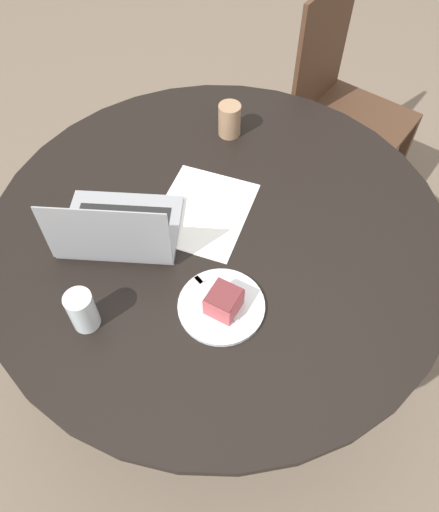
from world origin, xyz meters
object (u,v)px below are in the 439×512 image
at_px(plate, 221,306).
at_px(laptop, 119,228).
at_px(coffee_glass, 230,120).
at_px(chair, 340,108).

distance_m(plate, laptop, 0.37).
bearing_deg(coffee_glass, plate, -175.11).
bearing_deg(laptop, chair, 50.89).
xyz_separation_m(coffee_glass, laptop, (-0.47, 0.25, -0.02)).
bearing_deg(plate, laptop, 58.33).
height_order(chair, laptop, chair).
height_order(chair, coffee_glass, chair).
distance_m(chair, coffee_glass, 0.67).
relative_size(chair, plate, 4.36).
height_order(plate, coffee_glass, coffee_glass).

